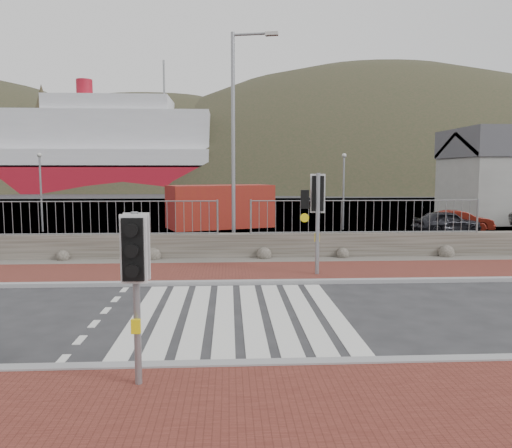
{
  "coord_description": "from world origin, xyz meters",
  "views": [
    {
      "loc": [
        -0.19,
        -10.74,
        3.16
      ],
      "look_at": [
        0.56,
        3.0,
        1.7
      ],
      "focal_mm": 35.0,
      "sensor_mm": 36.0,
      "label": 1
    }
  ],
  "objects": [
    {
      "name": "shipping_container",
      "position": [
        -0.68,
        17.34,
        1.19
      ],
      "size": [
        6.2,
        4.24,
        2.39
      ],
      "primitive_type": "cube",
      "rotation": [
        0.0,
        0.0,
        0.36
      ],
      "color": "#973210",
      "rests_on": "ground"
    },
    {
      "name": "zebra_crossing",
      "position": [
        -0.0,
        0.0,
        0.01
      ],
      "size": [
        4.62,
        5.6,
        0.01
      ],
      "color": "silver",
      "rests_on": "ground"
    },
    {
      "name": "traffic_signal_far",
      "position": [
        2.41,
        3.94,
        2.27
      ],
      "size": [
        0.75,
        0.32,
        3.11
      ],
      "rotation": [
        0.0,
        0.0,
        3.02
      ],
      "color": "gray",
      "rests_on": "ground"
    },
    {
      "name": "hills_backdrop",
      "position": [
        6.74,
        87.9,
        -23.05
      ],
      "size": [
        254.0,
        90.0,
        100.0
      ],
      "color": "#29321E",
      "rests_on": "ground"
    },
    {
      "name": "water",
      "position": [
        0.0,
        62.9,
        0.0
      ],
      "size": [
        220.0,
        50.0,
        0.05
      ],
      "primitive_type": "cube",
      "color": "#3F4C54",
      "rests_on": "ground"
    },
    {
      "name": "sidewalk_far",
      "position": [
        0.0,
        4.5,
        0.04
      ],
      "size": [
        40.0,
        3.0,
        0.08
      ],
      "primitive_type": "cube",
      "color": "brown",
      "rests_on": "ground"
    },
    {
      "name": "traffic_signal_near",
      "position": [
        -1.52,
        -3.68,
        1.87
      ],
      "size": [
        0.37,
        0.22,
        2.59
      ],
      "rotation": [
        0.0,
        0.0,
        0.0
      ],
      "color": "gray",
      "rests_on": "ground"
    },
    {
      "name": "gravel_strip",
      "position": [
        0.0,
        6.5,
        0.03
      ],
      "size": [
        40.0,
        1.5,
        0.06
      ],
      "primitive_type": "cube",
      "color": "#59544C",
      "rests_on": "ground"
    },
    {
      "name": "ferry",
      "position": [
        -24.65,
        67.9,
        5.36
      ],
      "size": [
        50.0,
        16.0,
        20.0
      ],
      "color": "maroon",
      "rests_on": "ground"
    },
    {
      "name": "sidewalk_near",
      "position": [
        0.0,
        -5.0,
        0.04
      ],
      "size": [
        40.0,
        4.0,
        0.08
      ],
      "primitive_type": "cube",
      "color": "brown",
      "rests_on": "ground"
    },
    {
      "name": "quay",
      "position": [
        0.0,
        27.9,
        0.0
      ],
      "size": [
        120.0,
        40.0,
        0.5
      ],
      "primitive_type": "cube",
      "color": "#4C4C4F",
      "rests_on": "ground"
    },
    {
      "name": "car_b",
      "position": [
        11.97,
        14.85,
        0.55
      ],
      "size": [
        3.46,
        1.52,
        1.11
      ],
      "primitive_type": "imported",
      "rotation": [
        0.0,
        0.0,
        1.47
      ],
      "color": "#5C150D",
      "rests_on": "ground"
    },
    {
      "name": "railing",
      "position": [
        0.0,
        7.15,
        1.82
      ],
      "size": [
        18.07,
        0.07,
        1.22
      ],
      "color": "gray",
      "rests_on": "stone_wall"
    },
    {
      "name": "stone_wall",
      "position": [
        0.0,
        7.3,
        0.45
      ],
      "size": [
        40.0,
        0.6,
        0.9
      ],
      "primitive_type": "cube",
      "color": "#4B473E",
      "rests_on": "ground"
    },
    {
      "name": "ground",
      "position": [
        0.0,
        0.0,
        0.0
      ],
      "size": [
        220.0,
        220.0,
        0.0
      ],
      "primitive_type": "plane",
      "color": "#28282B",
      "rests_on": "ground"
    },
    {
      "name": "car_a",
      "position": [
        10.95,
        14.09,
        0.58
      ],
      "size": [
        3.57,
        1.82,
        1.16
      ],
      "primitive_type": "imported",
      "rotation": [
        0.0,
        0.0,
        1.71
      ],
      "color": "black",
      "rests_on": "ground"
    },
    {
      "name": "kerb_near",
      "position": [
        0.0,
        -3.0,
        0.05
      ],
      "size": [
        40.0,
        0.25,
        0.12
      ],
      "primitive_type": "cube",
      "color": "gray",
      "rests_on": "ground"
    },
    {
      "name": "kerb_far",
      "position": [
        0.0,
        3.0,
        0.05
      ],
      "size": [
        40.0,
        0.25,
        0.12
      ],
      "primitive_type": "cube",
      "color": "gray",
      "rests_on": "ground"
    },
    {
      "name": "streetlight",
      "position": [
        0.12,
        8.07,
        4.63
      ],
      "size": [
        1.73,
        0.55,
        8.22
      ],
      "rotation": [
        0.0,
        0.0,
        -0.22
      ],
      "color": "gray",
      "rests_on": "ground"
    }
  ]
}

